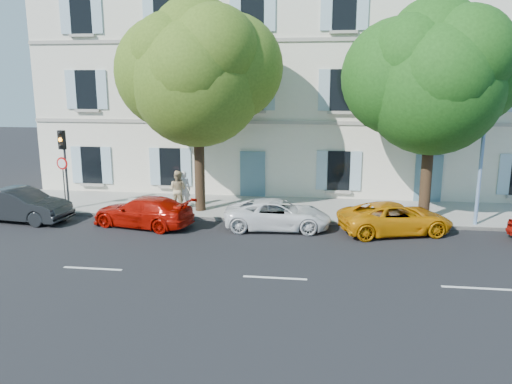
# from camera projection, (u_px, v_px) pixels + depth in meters

# --- Properties ---
(ground) EXTENTS (90.00, 90.00, 0.00)m
(ground) POSITION_uv_depth(u_px,v_px,m) (285.00, 239.00, 19.42)
(ground) COLOR black
(sidewalk) EXTENTS (36.00, 4.50, 0.15)m
(sidewalk) POSITION_uv_depth(u_px,v_px,m) (292.00, 209.00, 23.71)
(sidewalk) COLOR #A09E96
(sidewalk) RESTS_ON ground
(kerb) EXTENTS (36.00, 0.16, 0.16)m
(kerb) POSITION_uv_depth(u_px,v_px,m) (289.00, 221.00, 21.61)
(kerb) COLOR #9E998E
(kerb) RESTS_ON ground
(building) EXTENTS (28.00, 7.00, 12.00)m
(building) POSITION_uv_depth(u_px,v_px,m) (300.00, 82.00, 28.01)
(building) COLOR silver
(building) RESTS_ON ground
(car_dark_sedan) EXTENTS (4.57, 2.07, 1.45)m
(car_dark_sedan) POSITION_uv_depth(u_px,v_px,m) (21.00, 205.00, 21.80)
(car_dark_sedan) COLOR black
(car_dark_sedan) RESTS_ON ground
(car_red_coupe) EXTENTS (4.66, 2.69, 1.27)m
(car_red_coupe) POSITION_uv_depth(u_px,v_px,m) (143.00, 212.00, 21.04)
(car_red_coupe) COLOR #A60E04
(car_red_coupe) RESTS_ON ground
(car_white_coupe) EXTENTS (4.50, 2.29, 1.22)m
(car_white_coupe) POSITION_uv_depth(u_px,v_px,m) (278.00, 215.00, 20.67)
(car_white_coupe) COLOR white
(car_white_coupe) RESTS_ON ground
(car_yellow_supercar) EXTENTS (4.92, 3.25, 1.26)m
(car_yellow_supercar) POSITION_uv_depth(u_px,v_px,m) (395.00, 218.00, 20.06)
(car_yellow_supercar) COLOR orange
(car_yellow_supercar) RESTS_ON ground
(tree_left) EXTENTS (5.94, 5.94, 9.21)m
(tree_left) POSITION_uv_depth(u_px,v_px,m) (197.00, 80.00, 21.97)
(tree_left) COLOR #3A2819
(tree_left) RESTS_ON sidewalk
(tree_right) EXTENTS (5.77, 5.77, 8.89)m
(tree_right) POSITION_uv_depth(u_px,v_px,m) (433.00, 85.00, 20.43)
(tree_right) COLOR #3A2819
(tree_right) RESTS_ON sidewalk
(traffic_light) EXTENTS (0.33, 0.42, 3.70)m
(traffic_light) POSITION_uv_depth(u_px,v_px,m) (63.00, 153.00, 22.84)
(traffic_light) COLOR #383A3D
(traffic_light) RESTS_ON sidewalk
(road_sign) EXTENTS (0.57, 0.14, 2.48)m
(road_sign) POSITION_uv_depth(u_px,v_px,m) (63.00, 172.00, 22.90)
(road_sign) COLOR #383A3D
(road_sign) RESTS_ON sidewalk
(street_lamp) EXTENTS (0.25, 1.59, 7.51)m
(street_lamp) POSITION_uv_depth(u_px,v_px,m) (486.00, 123.00, 19.83)
(street_lamp) COLOR #7293BF
(street_lamp) RESTS_ON sidewalk
(pedestrian_a) EXTENTS (0.67, 0.46, 1.75)m
(pedestrian_a) POSITION_uv_depth(u_px,v_px,m) (184.00, 189.00, 23.59)
(pedestrian_a) COLOR silver
(pedestrian_a) RESTS_ON sidewalk
(pedestrian_b) EXTENTS (0.99, 0.84, 1.81)m
(pedestrian_b) POSITION_uv_depth(u_px,v_px,m) (178.00, 190.00, 23.36)
(pedestrian_b) COLOR tan
(pedestrian_b) RESTS_ON sidewalk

